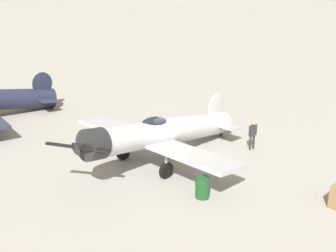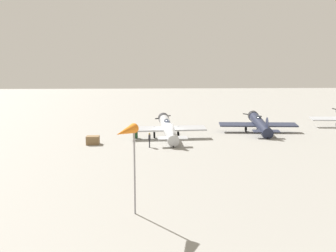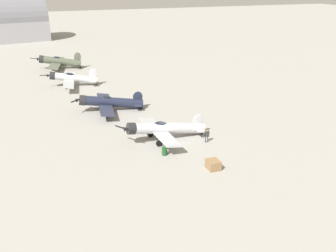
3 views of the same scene
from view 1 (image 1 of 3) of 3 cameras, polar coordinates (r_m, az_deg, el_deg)
name	(u,v)px [view 1 (image 1 of 3)]	position (r m, az deg, el deg)	size (l,w,h in m)	color
ground_plane	(168,158)	(21.75, 0.00, -4.47)	(400.00, 400.00, 0.00)	gray
airplane_foreground	(161,133)	(20.82, -0.99, -1.04)	(11.49, 10.08, 2.95)	#B7BABF
ground_crew_mechanic	(253,133)	(22.94, 11.82, -0.91)	(0.64, 0.27, 1.65)	#2D2D33
fuel_drum	(202,188)	(17.80, 4.87, -8.63)	(0.65, 0.65, 0.95)	#19471E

